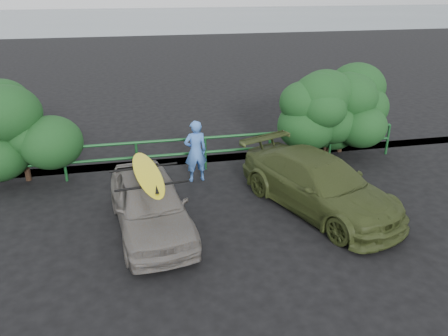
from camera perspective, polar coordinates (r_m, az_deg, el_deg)
The scene contains 9 objects.
ground at distance 8.76m, azimuth -3.30°, elevation -13.59°, with size 80.00×80.00×0.00m, color black.
ocean at distance 67.15m, azimuth -11.81°, elevation 18.44°, with size 200.00×200.00×0.00m, color slate.
guardrail at distance 12.88m, azimuth -6.85°, elevation 1.60°, with size 14.00×0.08×1.04m, color #164E22, non-canonical shape.
shrub_right at distance 14.36m, azimuth 13.17°, elevation 6.67°, with size 3.20×2.40×2.56m, color #19451B, non-canonical shape.
sedan at distance 9.93m, azimuth -9.65°, elevation -4.63°, with size 1.55×3.84×1.31m, color slate.
olive_vehicle at distance 10.94m, azimuth 12.29°, elevation -2.03°, with size 1.87×4.59×1.33m, color #37421D.
man at distance 12.15m, azimuth -3.73°, elevation 2.20°, with size 0.65×0.42×1.77m, color #4679D2.
roof_rack at distance 9.63m, azimuth -9.92°, elevation -1.05°, with size 1.54×1.08×0.05m, color black, non-canonical shape.
surfboard at distance 9.61m, azimuth -9.94°, elevation -0.70°, with size 0.54×2.62×0.08m, color yellow.
Camera 1 is at (-0.98, -6.93, 5.27)m, focal length 35.00 mm.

